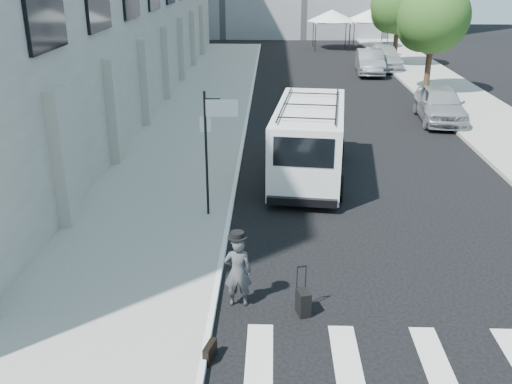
# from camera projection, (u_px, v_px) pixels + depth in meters

# --- Properties ---
(ground) EXTENTS (120.00, 120.00, 0.00)m
(ground) POSITION_uv_depth(u_px,v_px,m) (306.00, 277.00, 13.16)
(ground) COLOR black
(ground) RESTS_ON ground
(sidewalk_left) EXTENTS (4.50, 48.00, 0.15)m
(sidewalk_left) POSITION_uv_depth(u_px,v_px,m) (203.00, 109.00, 28.10)
(sidewalk_left) COLOR gray
(sidewalk_left) RESTS_ON ground
(sidewalk_right) EXTENTS (4.00, 56.00, 0.15)m
(sidewalk_right) POSITION_uv_depth(u_px,v_px,m) (451.00, 94.00, 31.43)
(sidewalk_right) COLOR gray
(sidewalk_right) RESTS_ON ground
(sign_pole) EXTENTS (1.03, 0.07, 3.50)m
(sign_pole) POSITION_uv_depth(u_px,v_px,m) (214.00, 128.00, 15.21)
(sign_pole) COLOR black
(sign_pole) RESTS_ON sidewalk_left
(tree_near) EXTENTS (3.80, 3.83, 6.03)m
(tree_near) POSITION_uv_depth(u_px,v_px,m) (431.00, 20.00, 30.16)
(tree_near) COLOR black
(tree_near) RESTS_ON ground
(tree_far) EXTENTS (3.80, 3.83, 6.03)m
(tree_far) POSITION_uv_depth(u_px,v_px,m) (397.00, 8.00, 38.51)
(tree_far) COLOR black
(tree_far) RESTS_ON ground
(tent_left) EXTENTS (4.00, 4.00, 3.20)m
(tent_left) POSITION_uv_depth(u_px,v_px,m) (332.00, 16.00, 47.29)
(tent_left) COLOR black
(tent_left) RESTS_ON ground
(tent_right) EXTENTS (4.00, 4.00, 3.20)m
(tent_right) POSITION_uv_depth(u_px,v_px,m) (370.00, 15.00, 47.66)
(tent_right) COLOR black
(tent_right) RESTS_ON ground
(businessman) EXTENTS (0.60, 0.41, 1.58)m
(businessman) POSITION_uv_depth(u_px,v_px,m) (238.00, 272.00, 11.83)
(businessman) COLOR #3D3E40
(businessman) RESTS_ON ground
(briefcase) EXTENTS (0.23, 0.46, 0.34)m
(briefcase) POSITION_uv_depth(u_px,v_px,m) (210.00, 352.00, 10.37)
(briefcase) COLOR black
(briefcase) RESTS_ON ground
(suitcase) EXTENTS (0.33, 0.42, 1.04)m
(suitcase) POSITION_uv_depth(u_px,v_px,m) (303.00, 302.00, 11.70)
(suitcase) COLOR black
(suitcase) RESTS_ON ground
(cargo_van) EXTENTS (2.88, 6.74, 2.45)m
(cargo_van) POSITION_uv_depth(u_px,v_px,m) (310.00, 140.00, 19.03)
(cargo_van) COLOR white
(cargo_van) RESTS_ON ground
(parked_car_a) EXTENTS (2.22, 4.82, 1.60)m
(parked_car_a) POSITION_uv_depth(u_px,v_px,m) (440.00, 104.00, 25.91)
(parked_car_a) COLOR #95969C
(parked_car_a) RESTS_ON ground
(parked_car_b) EXTENTS (1.92, 4.77, 1.54)m
(parked_car_b) POSITION_uv_depth(u_px,v_px,m) (370.00, 62.00, 37.19)
(parked_car_b) COLOR #5A5D62
(parked_car_b) RESTS_ON ground
(parked_car_c) EXTENTS (2.55, 5.44, 1.54)m
(parked_car_c) POSITION_uv_depth(u_px,v_px,m) (384.00, 57.00, 39.10)
(parked_car_c) COLOR #B2B6BB
(parked_car_c) RESTS_ON ground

